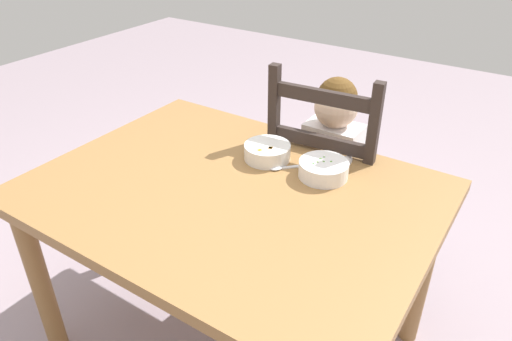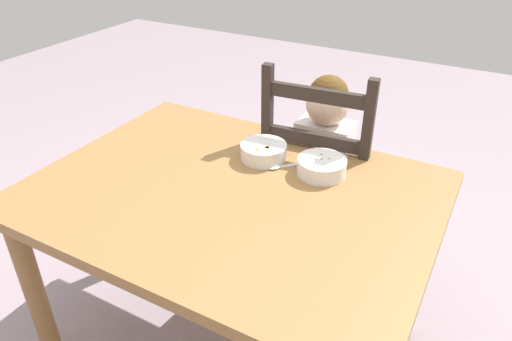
{
  "view_description": "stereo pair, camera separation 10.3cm",
  "coord_description": "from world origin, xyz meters",
  "px_view_note": "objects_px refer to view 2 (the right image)",
  "views": [
    {
      "loc": [
        0.78,
        -1.04,
        1.58
      ],
      "look_at": [
        0.05,
        0.07,
        0.78
      ],
      "focal_mm": 33.41,
      "sensor_mm": 36.0,
      "label": 1
    },
    {
      "loc": [
        0.69,
        -1.09,
        1.58
      ],
      "look_at": [
        0.05,
        0.07,
        0.78
      ],
      "focal_mm": 33.41,
      "sensor_mm": 36.0,
      "label": 2
    }
  ],
  "objects_px": {
    "dining_table": "(232,214)",
    "child_figure": "(321,155)",
    "bowl_of_carrots": "(264,151)",
    "spoon": "(279,167)",
    "dining_chair": "(320,187)",
    "bowl_of_peas": "(322,166)"
  },
  "relations": [
    {
      "from": "spoon",
      "to": "dining_chair",
      "type": "bearing_deg",
      "value": 83.64
    },
    {
      "from": "bowl_of_carrots",
      "to": "spoon",
      "type": "distance_m",
      "value": 0.09
    },
    {
      "from": "bowl_of_peas",
      "to": "spoon",
      "type": "relative_size",
      "value": 1.49
    },
    {
      "from": "child_figure",
      "to": "spoon",
      "type": "distance_m",
      "value": 0.34
    },
    {
      "from": "spoon",
      "to": "bowl_of_carrots",
      "type": "bearing_deg",
      "value": 157.04
    },
    {
      "from": "dining_table",
      "to": "spoon",
      "type": "distance_m",
      "value": 0.23
    },
    {
      "from": "child_figure",
      "to": "dining_table",
      "type": "bearing_deg",
      "value": -101.46
    },
    {
      "from": "dining_chair",
      "to": "dining_table",
      "type": "bearing_deg",
      "value": -101.9
    },
    {
      "from": "bowl_of_carrots",
      "to": "spoon",
      "type": "xyz_separation_m",
      "value": [
        0.08,
        -0.03,
        -0.03
      ]
    },
    {
      "from": "bowl_of_carrots",
      "to": "dining_chair",
      "type": "bearing_deg",
      "value": 68.55
    },
    {
      "from": "dining_table",
      "to": "bowl_of_peas",
      "type": "bearing_deg",
      "value": 46.78
    },
    {
      "from": "bowl_of_peas",
      "to": "bowl_of_carrots",
      "type": "distance_m",
      "value": 0.22
    },
    {
      "from": "child_figure",
      "to": "bowl_of_peas",
      "type": "xyz_separation_m",
      "value": [
        0.11,
        -0.29,
        0.13
      ]
    },
    {
      "from": "child_figure",
      "to": "spoon",
      "type": "bearing_deg",
      "value": -95.6
    },
    {
      "from": "child_figure",
      "to": "bowl_of_carrots",
      "type": "distance_m",
      "value": 0.34
    },
    {
      "from": "child_figure",
      "to": "spoon",
      "type": "relative_size",
      "value": 8.57
    },
    {
      "from": "bowl_of_peas",
      "to": "bowl_of_carrots",
      "type": "xyz_separation_m",
      "value": [
        -0.22,
        -0.0,
        -0.0
      ]
    },
    {
      "from": "dining_table",
      "to": "child_figure",
      "type": "distance_m",
      "value": 0.53
    },
    {
      "from": "dining_table",
      "to": "child_figure",
      "type": "bearing_deg",
      "value": 78.54
    },
    {
      "from": "child_figure",
      "to": "spoon",
      "type": "xyz_separation_m",
      "value": [
        -0.03,
        -0.33,
        0.1
      ]
    },
    {
      "from": "dining_chair",
      "to": "child_figure",
      "type": "relative_size",
      "value": 1.07
    },
    {
      "from": "dining_chair",
      "to": "bowl_of_peas",
      "type": "xyz_separation_m",
      "value": [
        0.11,
        -0.29,
        0.28
      ]
    }
  ]
}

